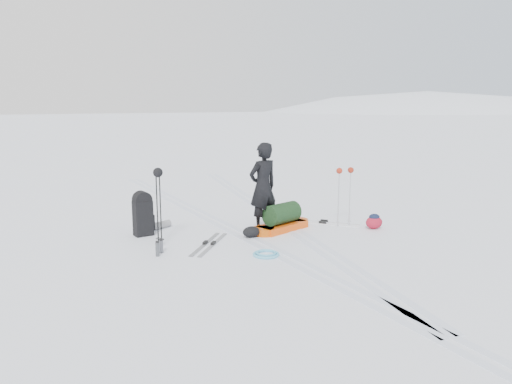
# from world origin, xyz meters

# --- Properties ---
(ground) EXTENTS (200.00, 200.00, 0.00)m
(ground) POSITION_xyz_m (0.00, 0.00, 0.00)
(ground) COLOR white
(ground) RESTS_ON ground
(ski_tracks) EXTENTS (3.38, 17.97, 0.01)m
(ski_tracks) POSITION_xyz_m (0.61, 0.88, 0.00)
(ski_tracks) COLOR silver
(ski_tracks) RESTS_ON ground
(skier) EXTENTS (0.79, 0.61, 1.93)m
(skier) POSITION_xyz_m (0.54, 0.60, 0.97)
(skier) COLOR black
(skier) RESTS_ON ground
(pulk_sled) EXTENTS (1.62, 0.96, 0.60)m
(pulk_sled) POSITION_xyz_m (0.92, 0.43, 0.23)
(pulk_sled) COLOR #E24E0D
(pulk_sled) RESTS_ON ground
(expedition_rucksack) EXTENTS (0.93, 0.74, 0.95)m
(expedition_rucksack) POSITION_xyz_m (-1.88, 1.32, 0.44)
(expedition_rucksack) COLOR black
(expedition_rucksack) RESTS_ON ground
(ski_poles_black) EXTENTS (0.19, 0.20, 1.54)m
(ski_poles_black) POSITION_xyz_m (-1.78, 0.46, 1.26)
(ski_poles_black) COLOR black
(ski_poles_black) RESTS_ON ground
(ski_poles_silver) EXTENTS (0.43, 0.15, 1.34)m
(ski_poles_silver) POSITION_xyz_m (2.37, 0.17, 1.12)
(ski_poles_silver) COLOR #B8BCBF
(ski_poles_silver) RESTS_ON ground
(touring_skis_grey) EXTENTS (1.22, 1.47, 0.06)m
(touring_skis_grey) POSITION_xyz_m (-0.90, 0.05, 0.01)
(touring_skis_grey) COLOR #95989D
(touring_skis_grey) RESTS_ON ground
(touring_skis_white) EXTENTS (1.34, 1.38, 0.06)m
(touring_skis_white) POSITION_xyz_m (2.10, 0.58, 0.01)
(touring_skis_white) COLOR silver
(touring_skis_white) RESTS_ON ground
(rope_coil) EXTENTS (0.51, 0.51, 0.06)m
(rope_coil) POSITION_xyz_m (-0.19, -1.06, 0.03)
(rope_coil) COLOR #5BBADE
(rope_coil) RESTS_ON ground
(small_daypack) EXTENTS (0.48, 0.44, 0.34)m
(small_daypack) POSITION_xyz_m (2.84, -0.33, 0.16)
(small_daypack) COLOR maroon
(small_daypack) RESTS_ON ground
(thermos_pair) EXTENTS (0.20, 0.27, 0.29)m
(thermos_pair) POSITION_xyz_m (-1.96, -0.18, 0.14)
(thermos_pair) COLOR #515458
(thermos_pair) RESTS_ON ground
(stuff_sack) EXTENTS (0.44, 0.37, 0.23)m
(stuff_sack) POSITION_xyz_m (0.07, 0.18, 0.12)
(stuff_sack) COLOR black
(stuff_sack) RESTS_ON ground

